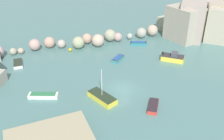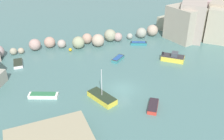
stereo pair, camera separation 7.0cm
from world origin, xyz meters
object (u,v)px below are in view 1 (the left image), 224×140
(moored_boat_0, at_px, (173,58))
(moored_boat_7, at_px, (138,43))
(moored_boat_1, at_px, (102,97))
(moored_boat_2, at_px, (153,106))
(moored_boat_4, at_px, (118,59))
(channel_buoy, at_px, (70,50))
(moored_boat_5, at_px, (61,124))
(stone_dock, at_px, (49,140))
(moored_boat_6, at_px, (43,95))
(moored_boat_3, at_px, (18,63))

(moored_boat_0, distance_m, moored_boat_7, 9.90)
(moored_boat_1, height_order, moored_boat_2, moored_boat_1)
(moored_boat_4, bearing_deg, channel_buoy, 97.04)
(moored_boat_7, bearing_deg, moored_boat_0, 128.63)
(moored_boat_4, bearing_deg, moored_boat_0, -61.30)
(moored_boat_4, height_order, moored_boat_5, moored_boat_4)
(channel_buoy, bearing_deg, moored_boat_5, -105.25)
(moored_boat_5, bearing_deg, stone_dock, -143.47)
(moored_boat_2, bearing_deg, stone_dock, 132.30)
(moored_boat_2, bearing_deg, moored_boat_5, 121.22)
(moored_boat_1, bearing_deg, moored_boat_6, -137.61)
(moored_boat_3, bearing_deg, moored_boat_0, -106.06)
(moored_boat_0, bearing_deg, stone_dock, -110.92)
(moored_boat_0, bearing_deg, moored_boat_1, -115.12)
(channel_buoy, bearing_deg, moored_boat_4, -43.22)
(moored_boat_6, bearing_deg, moored_boat_3, -54.53)
(moored_boat_1, distance_m, moored_boat_7, 22.38)
(moored_boat_7, bearing_deg, moored_boat_2, 91.43)
(moored_boat_0, distance_m, moored_boat_3, 29.81)
(stone_dock, height_order, moored_boat_0, moored_boat_0)
(moored_boat_6, xyz_separation_m, moored_boat_7, (22.54, 13.30, 0.02))
(moored_boat_1, bearing_deg, moored_boat_7, 117.59)
(stone_dock, relative_size, moored_boat_7, 2.60)
(moored_boat_2, bearing_deg, moored_boat_1, 90.07)
(moored_boat_6, bearing_deg, stone_dock, 108.30)
(channel_buoy, xyz_separation_m, moored_boat_7, (15.09, -1.88, -0.02))
(moored_boat_2, relative_size, moored_boat_7, 0.92)
(moored_boat_0, bearing_deg, channel_buoy, -171.54)
(moored_boat_2, bearing_deg, channel_buoy, 51.89)
(moored_boat_3, height_order, moored_boat_6, moored_boat_6)
(stone_dock, distance_m, moored_boat_2, 15.00)
(moored_boat_0, height_order, moored_boat_6, moored_boat_0)
(moored_boat_1, xyz_separation_m, moored_boat_2, (6.22, -4.42, -0.16))
(moored_boat_4, distance_m, moored_boat_5, 20.57)
(stone_dock, xyz_separation_m, channel_buoy, (7.98, 25.23, -0.30))
(moored_boat_0, bearing_deg, moored_boat_6, -130.54)
(stone_dock, bearing_deg, moored_boat_6, 86.99)
(moored_boat_0, relative_size, moored_boat_6, 1.02)
(moored_boat_1, height_order, moored_boat_3, moored_boat_1)
(stone_dock, relative_size, moored_boat_0, 2.09)
(moored_boat_1, xyz_separation_m, moored_boat_4, (7.21, 11.60, -0.15))
(channel_buoy, distance_m, moored_boat_3, 10.94)
(moored_boat_1, relative_size, moored_boat_2, 1.49)
(stone_dock, xyz_separation_m, moored_boat_0, (25.87, 13.85, -0.02))
(moored_boat_1, height_order, moored_boat_6, moored_boat_1)
(moored_boat_1, distance_m, moored_boat_2, 7.63)
(stone_dock, height_order, moored_boat_2, stone_dock)
(stone_dock, height_order, moored_boat_1, moored_boat_1)
(stone_dock, xyz_separation_m, moored_boat_5, (1.85, 2.75, -0.38))
(moored_boat_2, relative_size, moored_boat_5, 1.27)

